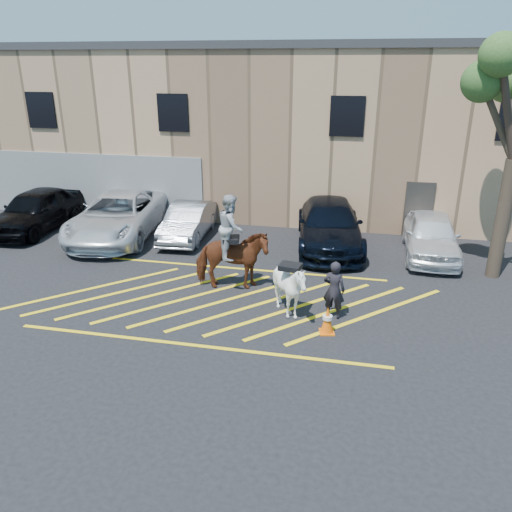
% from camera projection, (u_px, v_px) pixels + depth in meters
% --- Properties ---
extents(ground, '(90.00, 90.00, 0.00)m').
position_uv_depth(ground, '(225.00, 297.00, 14.82)').
color(ground, black).
rests_on(ground, ground).
extents(car_black_suv, '(2.02, 4.97, 1.69)m').
position_uv_depth(car_black_suv, '(36.00, 210.00, 20.52)').
color(car_black_suv, black).
rests_on(car_black_suv, ground).
extents(car_white_pickup, '(3.56, 6.45, 1.71)m').
position_uv_depth(car_white_pickup, '(118.00, 216.00, 19.70)').
color(car_white_pickup, silver).
rests_on(car_white_pickup, ground).
extents(car_silver_sedan, '(1.64, 4.14, 1.34)m').
position_uv_depth(car_silver_sedan, '(188.00, 221.00, 19.62)').
color(car_silver_sedan, gray).
rests_on(car_silver_sedan, ground).
extents(car_blue_suv, '(3.03, 5.96, 1.66)m').
position_uv_depth(car_blue_suv, '(329.00, 225.00, 18.71)').
color(car_blue_suv, black).
rests_on(car_blue_suv, ground).
extents(car_white_suv, '(1.89, 4.52, 1.53)m').
position_uv_depth(car_white_suv, '(431.00, 235.00, 17.77)').
color(car_white_suv, white).
rests_on(car_white_suv, ground).
extents(handler, '(0.65, 0.48, 1.63)m').
position_uv_depth(handler, '(334.00, 290.00, 13.36)').
color(handler, black).
rests_on(handler, ground).
extents(warehouse, '(32.42, 10.20, 7.30)m').
position_uv_depth(warehouse, '(288.00, 125.00, 24.44)').
color(warehouse, tan).
rests_on(warehouse, ground).
extents(hatching_zone, '(12.60, 5.12, 0.01)m').
position_uv_depth(hatching_zone, '(223.00, 301.00, 14.55)').
color(hatching_zone, yellow).
rests_on(hatching_zone, ground).
extents(mounted_bay, '(2.39, 1.39, 2.96)m').
position_uv_depth(mounted_bay, '(231.00, 252.00, 14.94)').
color(mounted_bay, brown).
rests_on(mounted_bay, ground).
extents(saddled_white, '(1.53, 1.66, 1.61)m').
position_uv_depth(saddled_white, '(290.00, 288.00, 13.47)').
color(saddled_white, white).
rests_on(saddled_white, ground).
extents(traffic_cone, '(0.45, 0.45, 0.73)m').
position_uv_depth(traffic_cone, '(327.00, 320.00, 12.73)').
color(traffic_cone, '#DC5D09').
rests_on(traffic_cone, ground).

